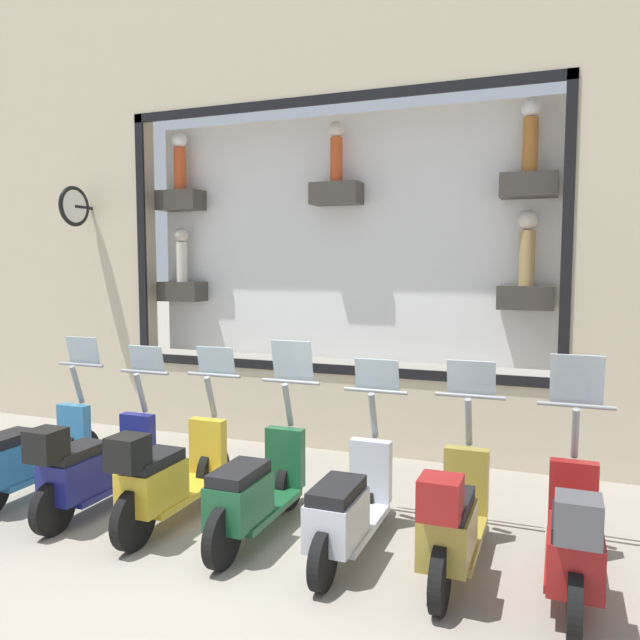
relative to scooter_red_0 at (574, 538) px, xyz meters
The scene contains 9 objects.
ground_plane 3.01m from the scooter_red_0, 102.21° to the left, with size 120.00×120.00×0.00m, color gray.
building_facade 6.56m from the scooter_red_0, 44.42° to the left, with size 1.21×36.00×10.81m.
scooter_red_0 is the anchor object (origin of this frame).
scooter_olive_1 0.86m from the scooter_red_0, 89.88° to the left, with size 1.80×0.61×1.56m.
scooter_silver_2 1.72m from the scooter_red_0, 87.98° to the left, with size 1.79×0.60×1.52m.
scooter_green_3 2.57m from the scooter_red_0, 88.46° to the left, with size 1.80×0.60×1.66m.
scooter_yellow_4 3.43m from the scooter_red_0, 89.86° to the left, with size 1.80×0.60×1.56m.
scooter_navy_5 4.29m from the scooter_red_0, 90.00° to the left, with size 1.80×0.60×1.53m.
scooter_teal_6 5.14m from the scooter_red_0, 89.22° to the left, with size 1.81×0.61×1.59m.
Camera 1 is at (-4.00, -2.77, 2.39)m, focal length 35.00 mm.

